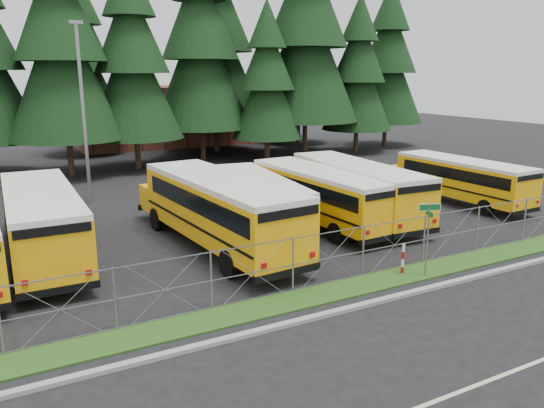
{
  "coord_description": "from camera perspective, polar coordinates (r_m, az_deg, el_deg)",
  "views": [
    {
      "loc": [
        -12.72,
        -15.72,
        7.4
      ],
      "look_at": [
        -2.13,
        4.0,
        1.84
      ],
      "focal_mm": 35.0,
      "sensor_mm": 36.0,
      "label": 1
    }
  ],
  "objects": [
    {
      "name": "bus_3",
      "position": [
        22.91,
        -6.03,
        -0.88
      ],
      "size": [
        3.77,
        12.15,
        3.14
      ],
      "primitive_type": null,
      "rotation": [
        0.0,
        0.0,
        0.08
      ],
      "color": "#F99907",
      "rests_on": "ground"
    },
    {
      "name": "chainlink_fence",
      "position": [
        20.48,
        11.99,
        -4.57
      ],
      "size": [
        44.0,
        0.1,
        2.0
      ],
      "primitive_type": null,
      "color": "gray",
      "rests_on": "ground"
    },
    {
      "name": "light_standard",
      "position": [
        32.03,
        -19.68,
        9.76
      ],
      "size": [
        0.7,
        0.35,
        10.14
      ],
      "color": "gray",
      "rests_on": "ground"
    },
    {
      "name": "bus_east",
      "position": [
        32.61,
        19.31,
        2.36
      ],
      "size": [
        2.69,
        9.92,
        2.58
      ],
      "primitive_type": null,
      "rotation": [
        0.0,
        0.0,
        0.04
      ],
      "color": "#F99907",
      "rests_on": "ground"
    },
    {
      "name": "conifer_7",
      "position": [
        49.18,
        3.71,
        17.62
      ],
      "size": [
        9.56,
        9.56,
        21.14
      ],
      "primitive_type": null,
      "color": "black",
      "rests_on": "ground"
    },
    {
      "name": "ground",
      "position": [
        21.54,
        10.14,
        -6.37
      ],
      "size": [
        120.0,
        120.0,
        0.0
      ],
      "primitive_type": "plane",
      "color": "black",
      "rests_on": "ground"
    },
    {
      "name": "bus_5",
      "position": [
        26.48,
        4.74,
        0.79
      ],
      "size": [
        3.12,
        10.75,
        2.78
      ],
      "primitive_type": null,
      "rotation": [
        0.0,
        0.0,
        0.06
      ],
      "color": "#F99907",
      "rests_on": "ground"
    },
    {
      "name": "street_sign",
      "position": [
        20.1,
        16.49,
        -2.12
      ],
      "size": [
        0.8,
        0.53,
        2.81
      ],
      "color": "gray",
      "rests_on": "ground"
    },
    {
      "name": "bus_6",
      "position": [
        27.84,
        8.68,
        1.45
      ],
      "size": [
        3.23,
        11.21,
        2.9
      ],
      "primitive_type": null,
      "rotation": [
        0.0,
        0.0,
        -0.06
      ],
      "color": "#F99907",
      "rests_on": "ground"
    },
    {
      "name": "conifer_5",
      "position": [
        46.64,
        -7.74,
        16.24
      ],
      "size": [
        8.46,
        8.46,
        18.71
      ],
      "primitive_type": null,
      "color": "black",
      "rests_on": "ground"
    },
    {
      "name": "striped_bollard",
      "position": [
        20.57,
        13.9,
        -5.78
      ],
      "size": [
        0.11,
        0.11,
        1.2
      ],
      "primitive_type": "cylinder",
      "color": "#B20C0C",
      "rests_on": "ground"
    },
    {
      "name": "curb",
      "position": [
        19.37,
        15.88,
        -8.89
      ],
      "size": [
        50.0,
        0.25,
        0.12
      ],
      "primitive_type": "cube",
      "color": "gray",
      "rests_on": "ground"
    },
    {
      "name": "brick_building",
      "position": [
        58.95,
        -9.77,
        9.48
      ],
      "size": [
        22.0,
        10.0,
        6.0
      ],
      "primitive_type": "cube",
      "color": "brown",
      "rests_on": "ground"
    },
    {
      "name": "conifer_11",
      "position": [
        52.17,
        -19.78,
        14.03
      ],
      "size": [
        7.4,
        7.4,
        16.37
      ],
      "primitive_type": null,
      "color": "black",
      "rests_on": "ground"
    },
    {
      "name": "conifer_6",
      "position": [
        45.32,
        -0.54,
        13.0
      ],
      "size": [
        6.01,
        6.01,
        13.28
      ],
      "primitive_type": null,
      "color": "black",
      "rests_on": "ground"
    },
    {
      "name": "grass_verge",
      "position": [
        20.32,
        13.13,
        -7.7
      ],
      "size": [
        50.0,
        1.4,
        0.06
      ],
      "primitive_type": "cube",
      "color": "#1B4614",
      "rests_on": "ground"
    },
    {
      "name": "conifer_13",
      "position": [
        57.49,
        2.91,
        14.72
      ],
      "size": [
        7.4,
        7.4,
        16.36
      ],
      "primitive_type": null,
      "color": "black",
      "rests_on": "ground"
    },
    {
      "name": "conifer_4",
      "position": [
        42.98,
        -14.81,
        14.49
      ],
      "size": [
        7.36,
        7.36,
        16.28
      ],
      "primitive_type": null,
      "color": "black",
      "rests_on": "ground"
    },
    {
      "name": "conifer_8",
      "position": [
        51.32,
        9.27,
        13.59
      ],
      "size": [
        6.54,
        6.54,
        14.45
      ],
      "primitive_type": null,
      "color": "black",
      "rests_on": "ground"
    },
    {
      "name": "bus_1",
      "position": [
        23.29,
        -23.51,
        -1.98
      ],
      "size": [
        2.78,
        11.26,
        2.94
      ],
      "primitive_type": null,
      "rotation": [
        0.0,
        0.0,
        -0.01
      ],
      "color": "#F99907",
      "rests_on": "ground"
    },
    {
      "name": "conifer_12",
      "position": [
        51.23,
        -6.26,
        17.05
      ],
      "size": [
        9.26,
        9.26,
        20.47
      ],
      "primitive_type": null,
      "color": "black",
      "rests_on": "ground"
    },
    {
      "name": "bus_4",
      "position": [
        25.77,
        -1.65,
        0.23
      ],
      "size": [
        3.39,
        10.04,
        2.58
      ],
      "primitive_type": null,
      "rotation": [
        0.0,
        0.0,
        -0.11
      ],
      "color": "#F99907",
      "rests_on": "ground"
    },
    {
      "name": "conifer_3",
      "position": [
        41.53,
        -21.8,
        15.28
      ],
      "size": [
        8.18,
        8.18,
        18.1
      ],
      "primitive_type": null,
      "color": "black",
      "rests_on": "ground"
    },
    {
      "name": "conifer_9",
      "position": [
        56.66,
        12.37,
        14.39
      ],
      "size": [
        7.36,
        7.36,
        16.28
      ],
      "primitive_type": null,
      "color": "black",
      "rests_on": "ground"
    }
  ]
}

